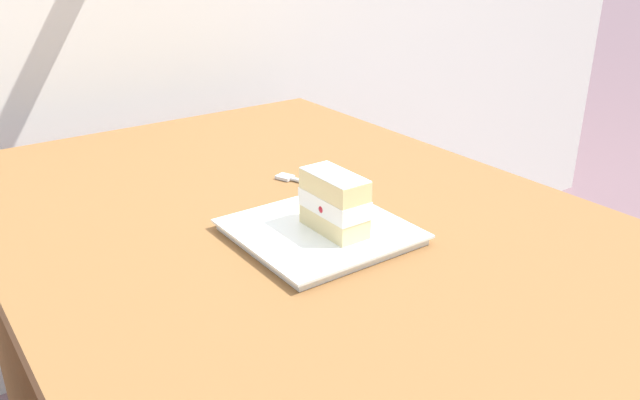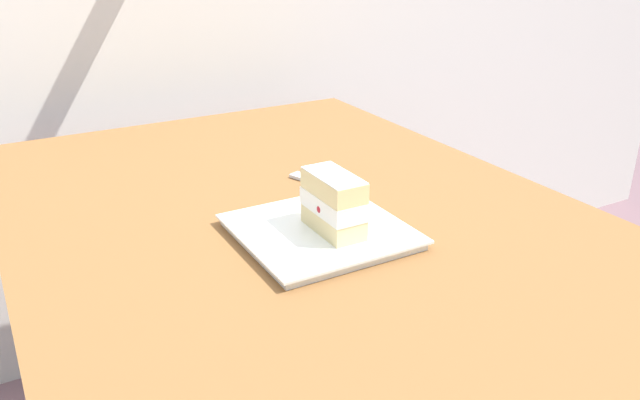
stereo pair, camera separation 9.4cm
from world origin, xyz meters
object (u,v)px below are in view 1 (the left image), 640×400
(dessert_plate, at_px, (320,232))
(dessert_fork, at_px, (310,183))
(patio_table, at_px, (348,303))
(cake_slice, at_px, (336,202))

(dessert_plate, relative_size, dessert_fork, 1.48)
(patio_table, distance_m, cake_slice, 0.16)
(dessert_plate, xyz_separation_m, dessert_fork, (0.18, -0.11, -0.00))
(cake_slice, bearing_deg, dessert_plate, 38.36)
(cake_slice, relative_size, dessert_fork, 0.67)
(patio_table, relative_size, cake_slice, 14.29)
(dessert_fork, bearing_deg, dessert_plate, 149.23)
(dessert_plate, distance_m, cake_slice, 0.06)
(patio_table, distance_m, dessert_plate, 0.12)
(dessert_plate, height_order, cake_slice, cake_slice)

